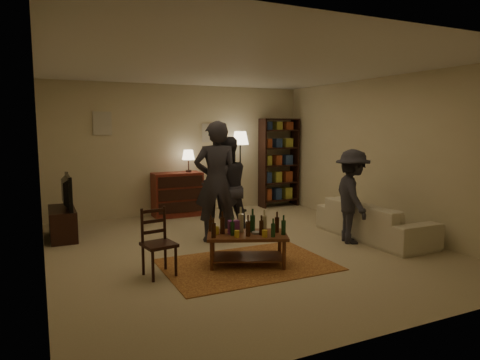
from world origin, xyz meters
TOP-DOWN VIEW (x-y plane):
  - floor at (0.00, 0.00)m, footprint 6.00×6.00m
  - room_shell at (-0.65, 2.98)m, footprint 6.00×6.00m
  - rug at (-0.30, -0.74)m, footprint 2.20×1.50m
  - coffee_table at (-0.30, -0.74)m, footprint 1.19×0.94m
  - dining_chair at (-1.47, -0.60)m, footprint 0.43×0.43m
  - tv_stand at (-2.44, 1.80)m, footprint 0.40×1.00m
  - dresser at (-0.19, 2.71)m, footprint 1.00×0.50m
  - bookshelf at (2.25, 2.78)m, footprint 0.90×0.34m
  - floor_lamp at (1.18, 2.61)m, footprint 0.36×0.36m
  - sofa at (2.20, -0.40)m, footprint 0.81×2.08m
  - person_left at (-0.21, 0.57)m, footprint 0.80×0.63m
  - person_right at (0.03, 0.73)m, footprint 0.86×0.69m
  - person_by_sofa at (1.70, -0.44)m, footprint 0.86×1.10m

SIDE VIEW (x-z plane):
  - floor at x=0.00m, z-range 0.00..0.00m
  - rug at x=-0.30m, z-range 0.00..0.01m
  - sofa at x=2.20m, z-range 0.00..0.61m
  - tv_stand at x=-2.44m, z-range -0.14..0.91m
  - coffee_table at x=-0.30m, z-range 0.01..0.78m
  - dining_chair at x=-1.47m, z-range 0.02..0.87m
  - dresser at x=-0.19m, z-range -0.20..1.16m
  - person_by_sofa at x=1.70m, z-range 0.00..1.49m
  - person_right at x=0.03m, z-range 0.00..1.68m
  - person_left at x=-0.21m, z-range 0.00..1.93m
  - bookshelf at x=2.25m, z-range 0.03..2.04m
  - floor_lamp at x=1.18m, z-range 0.61..2.34m
  - room_shell at x=-0.65m, z-range -1.19..4.81m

